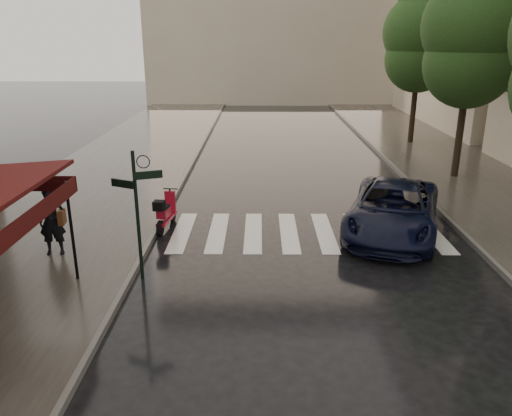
{
  "coord_description": "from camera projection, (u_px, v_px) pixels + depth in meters",
  "views": [
    {
      "loc": [
        1.59,
        -7.67,
        5.43
      ],
      "look_at": [
        1.5,
        4.11,
        1.4
      ],
      "focal_mm": 35.0,
      "sensor_mm": 36.0,
      "label": 1
    }
  ],
  "objects": [
    {
      "name": "sidewalk_near",
      "position": [
        111.0,
        176.0,
        20.4
      ],
      "size": [
        6.0,
        60.0,
        0.12
      ],
      "primitive_type": "cube",
      "color": "#38332D",
      "rests_on": "ground"
    },
    {
      "name": "parked_car",
      "position": [
        393.0,
        209.0,
        14.43
      ],
      "size": [
        3.98,
        5.74,
        1.46
      ],
      "primitive_type": "imported",
      "rotation": [
        0.0,
        0.0,
        -0.33
      ],
      "color": "black",
      "rests_on": "ground"
    },
    {
      "name": "sidewalk_far",
      "position": [
        472.0,
        177.0,
        20.29
      ],
      "size": [
        5.5,
        60.0,
        0.12
      ],
      "primitive_type": "cube",
      "color": "#38332D",
      "rests_on": "ground"
    },
    {
      "name": "curb_near",
      "position": [
        186.0,
        176.0,
        20.37
      ],
      "size": [
        0.12,
        60.0,
        0.16
      ],
      "primitive_type": "cube",
      "color": "#595651",
      "rests_on": "ground"
    },
    {
      "name": "scooter",
      "position": [
        165.0,
        213.0,
        14.78
      ],
      "size": [
        0.54,
        1.66,
        1.09
      ],
      "rotation": [
        0.0,
        0.0,
        -0.13
      ],
      "color": "black",
      "rests_on": "ground"
    },
    {
      "name": "curb_far",
      "position": [
        403.0,
        177.0,
        20.3
      ],
      "size": [
        0.12,
        60.0,
        0.16
      ],
      "primitive_type": "cube",
      "color": "#595651",
      "rests_on": "ground"
    },
    {
      "name": "pedestrian_with_umbrella",
      "position": [
        48.0,
        192.0,
        12.42
      ],
      "size": [
        1.19,
        1.21,
        2.53
      ],
      "rotation": [
        0.0,
        0.0,
        0.12
      ],
      "color": "black",
      "rests_on": "sidewalk_near"
    },
    {
      "name": "tree_mid",
      "position": [
        473.0,
        33.0,
        18.51
      ],
      "size": [
        3.8,
        3.8,
        8.34
      ],
      "color": "black",
      "rests_on": "sidewalk_far"
    },
    {
      "name": "tree_far",
      "position": [
        421.0,
        37.0,
        25.17
      ],
      "size": [
        3.8,
        3.8,
        8.16
      ],
      "color": "black",
      "rests_on": "sidewalk_far"
    },
    {
      "name": "signpost",
      "position": [
        137.0,
        206.0,
        11.28
      ],
      "size": [
        1.17,
        0.29,
        3.1
      ],
      "color": "black",
      "rests_on": "ground"
    },
    {
      "name": "crosswalk",
      "position": [
        307.0,
        232.0,
        14.68
      ],
      "size": [
        7.85,
        3.2,
        0.01
      ],
      "color": "silver",
      "rests_on": "ground"
    },
    {
      "name": "ground",
      "position": [
        172.0,
        354.0,
        9.03
      ],
      "size": [
        120.0,
        120.0,
        0.0
      ],
      "primitive_type": "plane",
      "color": "black",
      "rests_on": "ground"
    }
  ]
}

